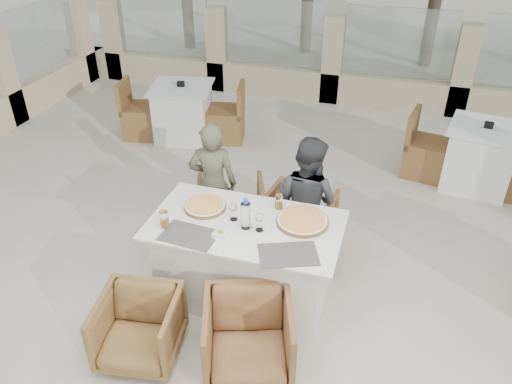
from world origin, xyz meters
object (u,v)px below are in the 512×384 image
(pizza_left, at_px, (205,206))
(bg_table_a, at_px, (183,112))
(dining_table, at_px, (246,260))
(water_bottle, at_px, (246,214))
(bg_table_b, at_px, (480,157))
(beer_glass_left, at_px, (164,219))
(armchair_far_right, at_px, (298,221))
(beer_glass_right, at_px, (279,202))
(wine_glass_centre, at_px, (233,211))
(armchair_near_left, at_px, (139,328))
(diner_right, at_px, (306,202))
(olive_dish, at_px, (221,233))
(diner_left, at_px, (213,184))
(armchair_near_right, at_px, (248,337))
(armchair_far_left, at_px, (231,211))
(pizza_right, at_px, (302,220))
(wine_glass_near, at_px, (260,221))

(pizza_left, height_order, bg_table_a, pizza_left)
(dining_table, xyz_separation_m, water_bottle, (0.02, -0.05, 0.52))
(bg_table_b, bearing_deg, beer_glass_left, -123.44)
(armchair_far_right, bearing_deg, beer_glass_right, 89.17)
(beer_glass_right, xyz_separation_m, armchair_far_right, (0.08, 0.50, -0.53))
(armchair_far_right, bearing_deg, wine_glass_centre, 71.28)
(beer_glass_left, height_order, beer_glass_right, beer_glass_left)
(armchair_near_left, distance_m, bg_table_b, 4.39)
(diner_right, height_order, bg_table_b, diner_right)
(armchair_near_left, bearing_deg, dining_table, 48.31)
(diner_right, bearing_deg, olive_dish, 80.11)
(dining_table, relative_size, diner_left, 1.24)
(dining_table, height_order, pizza_left, pizza_left)
(dining_table, relative_size, pizza_left, 4.39)
(pizza_left, relative_size, armchair_near_right, 0.55)
(water_bottle, relative_size, armchair_far_left, 0.40)
(beer_glass_right, bearing_deg, armchair_near_left, -122.99)
(pizza_right, distance_m, armchair_far_left, 1.16)
(dining_table, bearing_deg, diner_right, 59.12)
(armchair_far_left, bearing_deg, armchair_far_right, 163.05)
(armchair_far_left, xyz_separation_m, armchair_near_left, (-0.17, -1.65, -0.03))
(armchair_near_right, height_order, diner_right, diner_right)
(pizza_right, relative_size, diner_right, 0.33)
(beer_glass_right, bearing_deg, diner_right, 61.58)
(wine_glass_centre, distance_m, armchair_near_left, 1.18)
(dining_table, xyz_separation_m, wine_glass_near, (0.14, -0.05, 0.48))
(armchair_near_left, height_order, bg_table_b, bg_table_b)
(wine_glass_centre, xyz_separation_m, olive_dish, (-0.03, -0.24, -0.07))
(pizza_left, distance_m, diner_left, 0.63)
(pizza_left, relative_size, water_bottle, 1.32)
(pizza_right, height_order, diner_left, diner_left)
(wine_glass_near, relative_size, beer_glass_left, 1.27)
(dining_table, relative_size, water_bottle, 5.78)
(bg_table_b, bearing_deg, water_bottle, -117.62)
(bg_table_a, distance_m, bg_table_b, 3.94)
(armchair_far_left, relative_size, bg_table_b, 0.42)
(armchair_far_right, bearing_deg, armchair_near_right, 97.10)
(beer_glass_left, xyz_separation_m, diner_right, (1.01, 0.87, -0.18))
(beer_glass_left, distance_m, armchair_far_right, 1.48)
(dining_table, height_order, armchair_far_right, dining_table)
(bg_table_b, bearing_deg, armchair_far_left, -133.26)
(wine_glass_near, xyz_separation_m, armchair_near_right, (0.12, -0.70, -0.56))
(olive_dish, distance_m, bg_table_a, 3.49)
(beer_glass_left, height_order, armchair_far_left, beer_glass_left)
(beer_glass_left, height_order, bg_table_b, beer_glass_left)
(armchair_near_left, bearing_deg, armchair_far_left, 75.35)
(pizza_left, bearing_deg, beer_glass_right, 17.37)
(dining_table, height_order, armchair_far_left, dining_table)
(diner_right, bearing_deg, beer_glass_left, 62.49)
(pizza_left, bearing_deg, olive_dish, -50.88)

